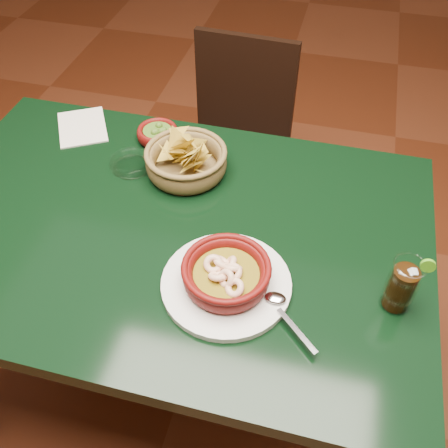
% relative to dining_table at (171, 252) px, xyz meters
% --- Properties ---
extents(ground, '(7.00, 7.00, 0.00)m').
position_rel_dining_table_xyz_m(ground, '(0.00, 0.00, -0.65)').
color(ground, '#471C0C').
rests_on(ground, ground).
extents(dining_table, '(1.20, 0.80, 0.75)m').
position_rel_dining_table_xyz_m(dining_table, '(0.00, 0.00, 0.00)').
color(dining_table, black).
rests_on(dining_table, ground).
extents(dining_chair, '(0.40, 0.40, 0.83)m').
position_rel_dining_table_xyz_m(dining_chair, '(-0.00, 0.70, -0.20)').
color(dining_chair, black).
rests_on(dining_chair, ground).
extents(shrimp_plate, '(0.34, 0.27, 0.08)m').
position_rel_dining_table_xyz_m(shrimp_plate, '(0.17, -0.14, 0.13)').
color(shrimp_plate, silver).
rests_on(shrimp_plate, dining_table).
extents(chip_basket, '(0.24, 0.24, 0.14)m').
position_rel_dining_table_xyz_m(chip_basket, '(-0.01, 0.19, 0.14)').
color(chip_basket, brown).
rests_on(chip_basket, dining_table).
extents(guacamole_ramekin, '(0.13, 0.13, 0.04)m').
position_rel_dining_table_xyz_m(guacamole_ramekin, '(-0.13, 0.30, 0.12)').
color(guacamole_ramekin, '#4D0907').
rests_on(guacamole_ramekin, dining_table).
extents(cola_drink, '(0.13, 0.13, 0.15)m').
position_rel_dining_table_xyz_m(cola_drink, '(0.51, -0.10, 0.16)').
color(cola_drink, white).
rests_on(cola_drink, dining_table).
extents(glass_ashtray, '(0.12, 0.12, 0.03)m').
position_rel_dining_table_xyz_m(glass_ashtray, '(-0.16, 0.17, 0.11)').
color(glass_ashtray, white).
rests_on(glass_ashtray, dining_table).
extents(paper_menu, '(0.20, 0.21, 0.00)m').
position_rel_dining_table_xyz_m(paper_menu, '(-0.36, 0.30, 0.10)').
color(paper_menu, beige).
rests_on(paper_menu, dining_table).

